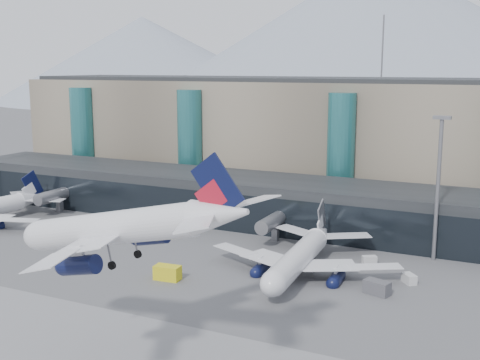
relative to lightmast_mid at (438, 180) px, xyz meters
name	(u,v)px	position (x,y,z in m)	size (l,w,h in m)	color
ground	(136,335)	(-30.00, -48.00, -14.42)	(900.00, 900.00, 0.00)	#515154
concourse	(295,205)	(-30.02, 9.73, -9.45)	(170.00, 27.00, 10.00)	black
terminal_main	(251,134)	(-55.00, 42.00, 1.03)	(130.00, 30.00, 31.00)	gray
teal_towers	(261,149)	(-44.99, 26.01, -0.41)	(116.40, 19.40, 46.00)	#286E71
lightmast_mid	(438,180)	(0.00, 0.00, 0.00)	(3.00, 1.20, 25.60)	slate
hero_jet	(133,219)	(-24.03, -56.06, 3.44)	(31.48, 32.21, 10.38)	silver
jet_parked_mid	(303,247)	(-18.96, -15.61, -10.22)	(34.39, 33.70, 11.09)	silver
veh_b	(152,233)	(-53.57, -9.31, -13.70)	(2.50, 1.54, 1.44)	gold
veh_c	(377,288)	(-5.31, -20.77, -13.35)	(3.85, 2.03, 2.14)	#4B4B50
veh_d	(369,260)	(-9.76, -7.10, -13.72)	(2.44, 1.31, 1.39)	#BEBEBE
veh_f	(6,205)	(-98.90, -4.25, -13.50)	(3.30, 1.75, 1.84)	#4B4B50
veh_g	(409,279)	(-1.77, -13.89, -13.67)	(2.58, 1.50, 1.50)	#BEBEBE
veh_h	(167,273)	(-37.28, -29.06, -13.26)	(4.21, 2.22, 2.33)	gold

